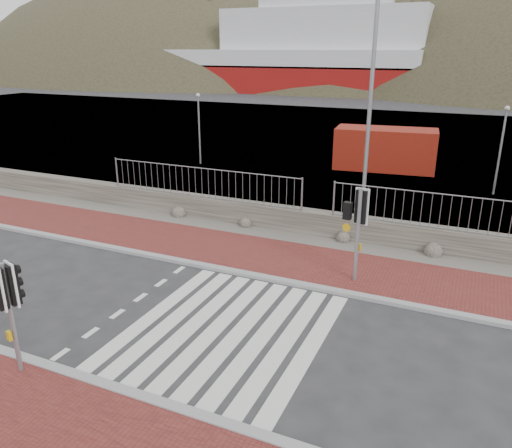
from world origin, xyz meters
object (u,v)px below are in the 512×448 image
at_px(traffic_signal_near, 7,296).
at_px(shipping_container, 385,149).
at_px(streetlight, 374,107).
at_px(traffic_signal_far, 358,215).
at_px(ferry, 285,55).

bearing_deg(traffic_signal_near, shipping_container, 97.72).
bearing_deg(streetlight, traffic_signal_far, -96.99).
distance_m(traffic_signal_far, streetlight, 4.97).
bearing_deg(traffic_signal_near, ferry, 123.32).
bearing_deg(ferry, shipping_container, -62.99).
xyz_separation_m(traffic_signal_near, streetlight, (4.84, 11.48, 2.81)).
xyz_separation_m(streetlight, shipping_container, (-1.34, 10.93, -3.51)).
distance_m(traffic_signal_near, shipping_container, 22.69).
bearing_deg(streetlight, ferry, 98.62).
relative_size(ferry, streetlight, 6.04).
bearing_deg(traffic_signal_far, ferry, -56.61).
bearing_deg(ferry, streetlight, -66.30).
height_order(streetlight, shipping_container, streetlight).
height_order(traffic_signal_near, traffic_signal_far, traffic_signal_far).
distance_m(traffic_signal_far, shipping_container, 15.29).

